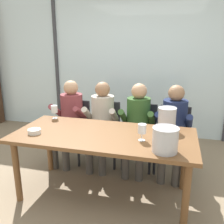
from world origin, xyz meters
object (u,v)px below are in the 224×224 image
wine_glass_near_bucket (142,129)px  chair_near_curtain (74,125)px  ice_bucket_secondary (165,139)px  dining_table (104,141)px  chair_center (141,130)px  ice_bucket_primary (167,118)px  chair_left_of_center (105,128)px  person_beige_jumper (101,119)px  person_olive_shirt (137,122)px  wine_glass_by_left_taster (54,110)px  person_navy_polo (174,125)px  tasting_bowl (34,131)px  person_maroon_top (70,116)px  chair_right_of_center (173,134)px

wine_glass_near_bucket → chair_near_curtain: bearing=141.4°
chair_near_curtain → ice_bucket_secondary: bearing=-37.0°
dining_table → chair_center: chair_center is taller
ice_bucket_primary → chair_left_of_center: bearing=148.7°
person_beige_jumper → ice_bucket_primary: bearing=-27.4°
person_beige_jumper → ice_bucket_primary: size_ratio=4.57×
chair_left_of_center → ice_bucket_primary: 1.12m
person_olive_shirt → wine_glass_by_left_taster: size_ratio=6.86×
chair_near_curtain → chair_center: bearing=4.5°
person_navy_polo → ice_bucket_secondary: bearing=-90.1°
person_beige_jumper → tasting_bowl: person_beige_jumper is taller
person_olive_shirt → ice_bucket_primary: (0.40, -0.42, 0.21)m
dining_table → wine_glass_by_left_taster: wine_glass_by_left_taster is taller
dining_table → person_maroon_top: bearing=135.4°
chair_left_of_center → tasting_bowl: chair_left_of_center is taller
chair_center → tasting_bowl: (-1.01, -1.08, 0.27)m
chair_center → ice_bucket_primary: 0.78m
chair_right_of_center → person_olive_shirt: (-0.48, -0.14, 0.17)m
chair_center → dining_table: bearing=-104.6°
dining_table → wine_glass_near_bucket: (0.43, -0.08, 0.20)m
person_navy_polo → chair_near_curtain: bearing=179.0°
dining_table → chair_left_of_center: chair_left_of_center is taller
chair_near_curtain → person_maroon_top: bearing=-96.3°
tasting_bowl → wine_glass_by_left_taster: wine_glass_by_left_taster is taller
tasting_bowl → chair_near_curtain: bearing=89.5°
person_olive_shirt → person_maroon_top: bearing=179.8°
person_maroon_top → person_olive_shirt: size_ratio=1.00×
tasting_bowl → wine_glass_near_bucket: 1.17m
ice_bucket_primary → wine_glass_near_bucket: size_ratio=1.50×
person_maroon_top → wine_glass_by_left_taster: 0.41m
person_beige_jumper → wine_glass_near_bucket: (0.68, -0.81, 0.19)m
person_beige_jumper → person_olive_shirt: (0.51, -0.00, 0.00)m
person_maroon_top → wine_glass_by_left_taster: size_ratio=6.86×
chair_near_curtain → chair_right_of_center: bearing=3.1°
person_maroon_top → person_beige_jumper: same height
ice_bucket_primary → person_navy_polo: bearing=79.5°
person_maroon_top → person_navy_polo: size_ratio=1.00×
chair_near_curtain → chair_right_of_center: size_ratio=1.00×
dining_table → chair_near_curtain: size_ratio=2.26×
ice_bucket_secondary → wine_glass_by_left_taster: bearing=155.7°
ice_bucket_secondary → chair_near_curtain: bearing=141.0°
chair_center → person_navy_polo: person_navy_polo is taller
person_beige_jumper → person_navy_polo: 0.99m
chair_left_of_center → wine_glass_near_bucket: bearing=-59.8°
person_beige_jumper → person_navy_polo: same height
person_maroon_top → ice_bucket_primary: size_ratio=4.57×
ice_bucket_primary → dining_table: bearing=-154.5°
tasting_bowl → wine_glass_near_bucket: (1.16, 0.11, 0.09)m
chair_right_of_center → tasting_bowl: bearing=-138.8°
chair_near_curtain → chair_left_of_center: bearing=4.1°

